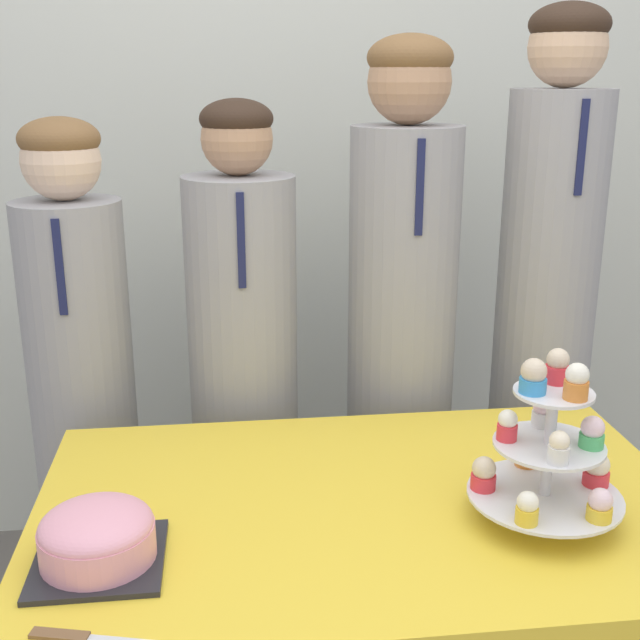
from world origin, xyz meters
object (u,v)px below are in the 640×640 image
object	(u,v)px
cake_knife	(94,639)
cupcake_stand	(549,449)
round_cake	(97,536)
student_0	(85,412)
student_2	(400,364)
student_1	(245,402)
student_3	(542,344)

from	to	relation	value
cake_knife	cupcake_stand	distance (m)	0.81
round_cake	cake_knife	world-z (taller)	round_cake
round_cake	cupcake_stand	size ratio (longest dim) A/B	0.68
student_0	student_2	distance (m)	0.82
student_1	student_0	bearing A→B (deg)	-180.00
student_1	student_2	world-z (taller)	student_2
round_cake	student_3	size ratio (longest dim) A/B	0.13
student_2	cake_knife	bearing A→B (deg)	-124.59
cupcake_stand	student_1	size ratio (longest dim) A/B	0.21
round_cake	student_1	bearing A→B (deg)	70.86
round_cake	student_1	world-z (taller)	student_1
cake_knife	student_3	distance (m)	1.40
round_cake	cupcake_stand	bearing A→B (deg)	3.23
cupcake_stand	student_2	xyz separation A→B (m)	(-0.11, 0.71, -0.10)
student_2	student_3	bearing A→B (deg)	-0.00
cupcake_stand	student_0	xyz separation A→B (m)	(-0.92, 0.71, -0.19)
cupcake_stand	student_1	bearing A→B (deg)	126.27
round_cake	student_3	world-z (taller)	student_3
cupcake_stand	cake_knife	bearing A→B (deg)	-162.71
student_0	cupcake_stand	bearing A→B (deg)	-37.42
student_2	student_1	bearing A→B (deg)	-180.00
round_cake	student_3	xyz separation A→B (m)	(1.05, 0.75, 0.03)
cupcake_stand	student_3	bearing A→B (deg)	68.91
student_0	student_3	size ratio (longest dim) A/B	0.85
student_1	student_3	xyz separation A→B (m)	(0.79, 0.00, 0.13)
round_cake	cupcake_stand	xyz separation A→B (m)	(0.78, 0.04, 0.09)
student_0	round_cake	bearing A→B (deg)	-79.10
round_cake	cupcake_stand	world-z (taller)	cupcake_stand
student_3	cupcake_stand	bearing A→B (deg)	-111.09
student_1	student_3	bearing A→B (deg)	0.00
cake_knife	cupcake_stand	size ratio (longest dim) A/B	0.90
student_0	student_1	distance (m)	0.41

